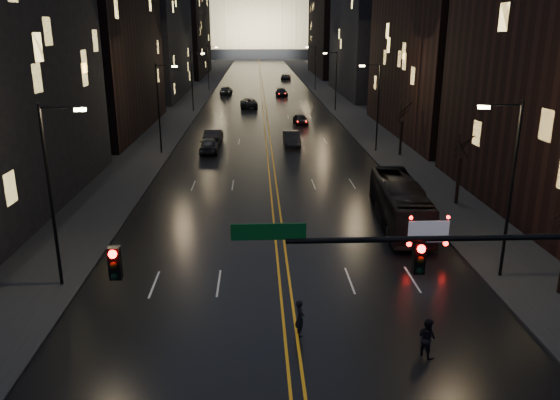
{
  "coord_description": "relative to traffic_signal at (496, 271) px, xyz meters",
  "views": [
    {
      "loc": [
        -1.31,
        -14.86,
        12.12
      ],
      "look_at": [
        -0.11,
        12.74,
        3.47
      ],
      "focal_mm": 35.0,
      "sensor_mm": 36.0,
      "label": 1
    }
  ],
  "objects": [
    {
      "name": "receding_car_c",
      "position": [
        -2.36,
        89.76,
        -4.39
      ],
      "size": [
        2.36,
        5.05,
        1.43
      ],
      "primitive_type": "imported",
      "rotation": [
        0.0,
        0.0,
        0.07
      ],
      "color": "black",
      "rests_on": "ground"
    },
    {
      "name": "sidewalk_right",
      "position": [
        8.09,
        130.0,
        -5.02
      ],
      "size": [
        8.0,
        320.0,
        0.16
      ],
      "primitive_type": "cube",
      "color": "black",
      "rests_on": "ground"
    },
    {
      "name": "capitol",
      "position": [
        -5.91,
        250.0,
        12.05
      ],
      "size": [
        90.0,
        50.0,
        58.5
      ],
      "color": "black",
      "rests_on": "ground"
    },
    {
      "name": "streetlamp_right_far",
      "position": [
        4.91,
        70.0,
        -0.02
      ],
      "size": [
        2.13,
        0.25,
        9.0
      ],
      "color": "black",
      "rests_on": "ground"
    },
    {
      "name": "streetlamp_right_dist",
      "position": [
        4.91,
        100.0,
        -0.02
      ],
      "size": [
        2.13,
        0.25,
        9.0
      ],
      "color": "black",
      "rests_on": "ground"
    },
    {
      "name": "building_right_dist",
      "position": [
        15.09,
        140.0,
        5.9
      ],
      "size": [
        12.0,
        40.0,
        22.0
      ],
      "primitive_type": "cube",
      "color": "black",
      "rests_on": "ground"
    },
    {
      "name": "streetlamp_right_near",
      "position": [
        4.91,
        10.0,
        -0.02
      ],
      "size": [
        2.13,
        0.25,
        9.0
      ],
      "color": "black",
      "rests_on": "ground"
    },
    {
      "name": "receding_car_d",
      "position": [
        0.31,
        124.44,
        -4.35
      ],
      "size": [
        2.84,
        5.55,
        1.5
      ],
      "primitive_type": "imported",
      "rotation": [
        0.0,
        0.0,
        -0.07
      ],
      "color": "black",
      "rests_on": "ground"
    },
    {
      "name": "road",
      "position": [
        -5.91,
        130.0,
        -5.09
      ],
      "size": [
        20.0,
        320.0,
        0.02
      ],
      "primitive_type": "cube",
      "color": "black",
      "rests_on": "ground"
    },
    {
      "name": "oncoming_car_a",
      "position": [
        -12.13,
        40.46,
        -4.3
      ],
      "size": [
        2.02,
        4.77,
        1.61
      ],
      "primitive_type": "imported",
      "rotation": [
        0.0,
        0.0,
        3.17
      ],
      "color": "black",
      "rests_on": "ground"
    },
    {
      "name": "center_line",
      "position": [
        -5.91,
        130.0,
        -5.08
      ],
      "size": [
        0.62,
        320.0,
        0.01
      ],
      "primitive_type": "cube",
      "color": "orange",
      "rests_on": "road"
    },
    {
      "name": "receding_car_b",
      "position": [
        -1.33,
        57.43,
        -4.41
      ],
      "size": [
        2.06,
        4.23,
        1.39
      ],
      "primitive_type": "imported",
      "rotation": [
        0.0,
        0.0,
        0.1
      ],
      "color": "black",
      "rests_on": "ground"
    },
    {
      "name": "receding_car_a",
      "position": [
        -3.41,
        43.36,
        -4.31
      ],
      "size": [
        1.75,
        4.86,
        1.59
      ],
      "primitive_type": "imported",
      "rotation": [
        0.0,
        0.0,
        0.01
      ],
      "color": "black",
      "rests_on": "ground"
    },
    {
      "name": "streetlamp_right_mid",
      "position": [
        4.91,
        40.0,
        -0.02
      ],
      "size": [
        2.13,
        0.25,
        9.0
      ],
      "color": "black",
      "rests_on": "ground"
    },
    {
      "name": "pedestrian_b",
      "position": [
        -0.76,
        3.32,
        -4.3
      ],
      "size": [
        0.79,
        0.89,
        1.61
      ],
      "primitive_type": "imported",
      "rotation": [
        0.0,
        0.0,
        2.15
      ],
      "color": "black",
      "rests_on": "ground"
    },
    {
      "name": "streetlamp_left_far",
      "position": [
        -16.72,
        70.0,
        -0.02
      ],
      "size": [
        2.13,
        0.25,
        9.0
      ],
      "color": "black",
      "rests_on": "ground"
    },
    {
      "name": "building_right_mid",
      "position": [
        15.09,
        92.0,
        7.9
      ],
      "size": [
        12.0,
        34.0,
        26.0
      ],
      "primitive_type": "cube",
      "color": "black",
      "rests_on": "ground"
    },
    {
      "name": "tree_right_far",
      "position": [
        7.09,
        38.0,
        -0.58
      ],
      "size": [
        2.4,
        2.4,
        6.65
      ],
      "color": "black",
      "rests_on": "ground"
    },
    {
      "name": "sidewalk_left",
      "position": [
        -19.91,
        130.0,
        -5.02
      ],
      "size": [
        8.0,
        320.0,
        0.16
      ],
      "primitive_type": "cube",
      "color": "black",
      "rests_on": "ground"
    },
    {
      "name": "building_left_far",
      "position": [
        -26.91,
        92.0,
        4.9
      ],
      "size": [
        12.0,
        34.0,
        20.0
      ],
      "primitive_type": "cube",
      "color": "black",
      "rests_on": "ground"
    },
    {
      "name": "tree_right_mid",
      "position": [
        7.09,
        22.0,
        -0.58
      ],
      "size": [
        2.4,
        2.4,
        6.65
      ],
      "color": "black",
      "rests_on": "ground"
    },
    {
      "name": "bus",
      "position": [
        1.91,
        18.09,
        -3.65
      ],
      "size": [
        3.16,
        10.59,
        2.91
      ],
      "primitive_type": "imported",
      "rotation": [
        0.0,
        0.0,
        -0.07
      ],
      "color": "black",
      "rests_on": "ground"
    },
    {
      "name": "pedestrian_a",
      "position": [
        -5.54,
        5.0,
        -4.3
      ],
      "size": [
        0.48,
        0.64,
        1.61
      ],
      "primitive_type": "imported",
      "rotation": [
        0.0,
        0.0,
        1.74
      ],
      "color": "black",
      "rests_on": "ground"
    },
    {
      "name": "streetlamp_left_near",
      "position": [
        -16.72,
        10.0,
        -0.02
      ],
      "size": [
        2.13,
        0.25,
        9.0
      ],
      "color": "black",
      "rests_on": "ground"
    },
    {
      "name": "oncoming_car_c",
      "position": [
        -8.41,
        73.97,
        -4.31
      ],
      "size": [
        2.95,
        5.87,
        1.6
      ],
      "primitive_type": "imported",
      "rotation": [
        0.0,
        0.0,
        3.19
      ],
      "color": "black",
      "rests_on": "ground"
    },
    {
      "name": "building_left_mid",
      "position": [
        -26.91,
        54.0,
        8.9
      ],
      "size": [
        12.0,
        30.0,
        28.0
      ],
      "primitive_type": "cube",
      "color": "black",
      "rests_on": "ground"
    },
    {
      "name": "traffic_signal",
      "position": [
        0.0,
        0.0,
        0.0
      ],
      "size": [
        17.29,
        0.45,
        7.0
      ],
      "color": "black",
      "rests_on": "ground"
    },
    {
      "name": "streetlamp_left_dist",
      "position": [
        -16.72,
        100.0,
        -0.02
      ],
      "size": [
        2.13,
        0.25,
        9.0
      ],
      "color": "black",
      "rests_on": "ground"
    },
    {
      "name": "building_left_dist",
      "position": [
        -26.91,
        140.0,
        6.9
      ],
      "size": [
        12.0,
        40.0,
        24.0
      ],
      "primitive_type": "cube",
      "color": "black",
      "rests_on": "ground"
    },
    {
      "name": "streetlamp_left_mid",
      "position": [
        -16.72,
        40.0,
        -0.02
      ],
      "size": [
        2.13,
        0.25,
        9.0
      ],
      "color": "black",
      "rests_on": "ground"
    },
    {
      "name": "oncoming_car_d",
      "position": [
        -13.05,
        93.39,
        -4.34
      ],
      "size": [
        2.46,
        5.39,
        1.53
      ],
      "primitive_type": "imported",
      "rotation": [
        0.0,
        0.0,
        3.08
      ],
      "color": "black",
      "rests_on": "ground"
    },
    {
      "name": "oncoming_car_b",
      "position": [
        -12.02,
        45.25,
        -4.29
      ],
      "size": [
        1.92,
        5.01,
        1.63
      ],
      "primitive_type": "imported",
      "rotation": [
        0.0,
        0.0,
        3.1
      ],
      "color": "black",
      "rests_on": "ground"
    }
  ]
}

